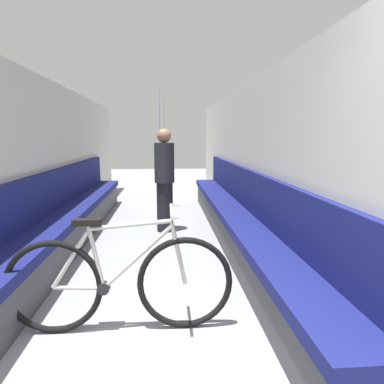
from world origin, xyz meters
The scene contains 8 objects.
wall_left centered at (-1.37, 3.70, 1.09)m, with size 0.10×10.60×2.19m, color beige.
wall_right centered at (1.37, 3.70, 1.09)m, with size 0.10×10.60×2.19m, color beige.
bench_seat_row_left centered at (-1.13, 3.84, 0.33)m, with size 0.45×6.37×1.01m.
bench_seat_row_right centered at (1.13, 3.84, 0.33)m, with size 0.45×6.37×1.01m.
bicycle centered at (-0.16, 1.83, 0.38)m, with size 1.68×0.46×0.93m.
grab_pole_near centered at (0.16, 6.35, 1.05)m, with size 0.08×0.08×2.17m.
grab_pole_far centered at (0.09, 5.17, 1.05)m, with size 0.08×0.08×2.17m.
passenger_standing centered at (0.17, 4.58, 0.81)m, with size 0.30×0.30×1.56m.
Camera 1 is at (0.19, -0.59, 1.44)m, focal length 32.00 mm.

